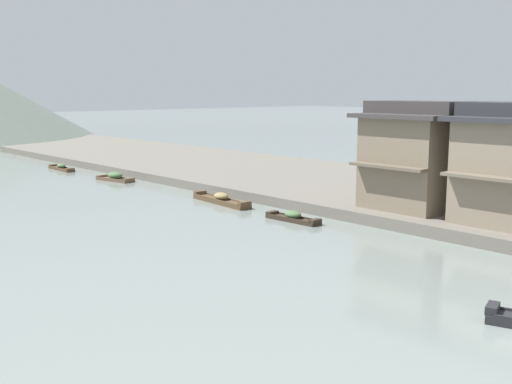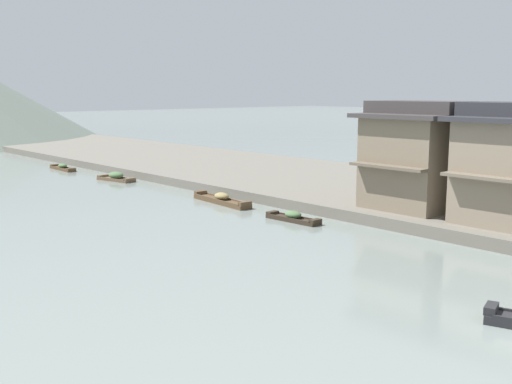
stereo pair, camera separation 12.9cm
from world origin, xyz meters
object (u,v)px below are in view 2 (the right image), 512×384
object	(u,v)px
boat_midriver_upstream	(222,200)
house_waterfront_tall	(417,156)
boat_moored_nearest	(63,168)
boat_moored_far	(116,177)
boat_midriver_drifting	(293,218)

from	to	relation	value
boat_midriver_upstream	house_waterfront_tall	world-z (taller)	house_waterfront_tall
boat_moored_nearest	boat_moored_far	distance (m)	9.66
boat_midriver_drifting	house_waterfront_tall	size ratio (longest dim) A/B	0.59
boat_moored_far	boat_midriver_upstream	xyz separation A→B (m)	(0.09, -13.91, -0.05)
boat_moored_nearest	boat_midriver_drifting	size ratio (longest dim) A/B	1.18
boat_midriver_drifting	house_waterfront_tall	xyz separation A→B (m)	(5.95, -4.10, 3.46)
boat_moored_nearest	boat_midriver_drifting	bearing A→B (deg)	-90.19
boat_moored_far	house_waterfront_tall	size ratio (longest dim) A/B	0.62
boat_midriver_drifting	house_waterfront_tall	world-z (taller)	house_waterfront_tall
boat_midriver_drifting	boat_moored_far	bearing A→B (deg)	89.00
boat_moored_nearest	boat_midriver_drifting	distance (m)	30.69
boat_moored_nearest	house_waterfront_tall	world-z (taller)	house_waterfront_tall
boat_moored_nearest	house_waterfront_tall	xyz separation A→B (m)	(5.85, -34.79, 3.48)
boat_moored_far	boat_midriver_drifting	world-z (taller)	boat_moored_far
boat_moored_nearest	boat_moored_far	xyz separation A→B (m)	(0.26, -9.65, 0.09)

